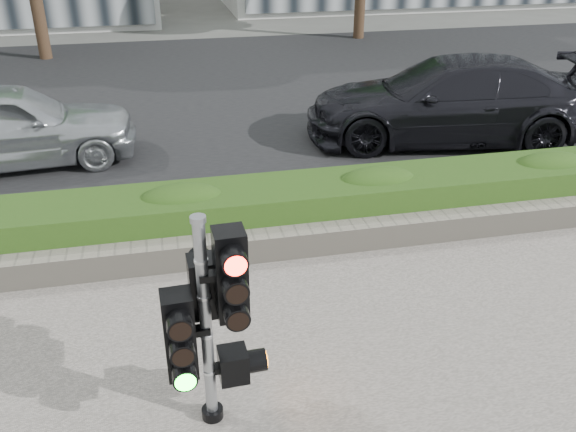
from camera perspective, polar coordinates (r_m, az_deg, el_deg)
The scene contains 8 objects.
ground at distance 6.43m, azimuth 2.96°, elevation -12.34°, with size 120.00×120.00×0.00m, color #51514C.
road at distance 15.38m, azimuth -6.88°, elevation 11.61°, with size 60.00×13.00×0.02m, color black.
curb at distance 8.99m, azimuth -2.21°, elevation 0.54°, with size 60.00×0.25×0.12m, color gray.
stone_wall at distance 7.84m, azimuth -0.59°, elevation -2.55°, with size 12.00×0.32×0.34m, color gray.
hedge at distance 8.32m, azimuth -1.51°, elevation 0.64°, with size 12.00×1.00×0.68m, color #4B7223.
traffic_signal at distance 5.04m, azimuth -7.49°, elevation -8.94°, with size 0.69×0.51×2.00m.
car_silver at distance 11.50m, azimuth -24.70°, elevation 7.73°, with size 1.69×4.20×1.43m, color #B5B9BD.
car_dark at distance 12.07m, azimuth 14.81°, elevation 10.46°, with size 2.17×5.35×1.55m, color black.
Camera 1 is at (-1.37, -4.77, 4.08)m, focal length 38.00 mm.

